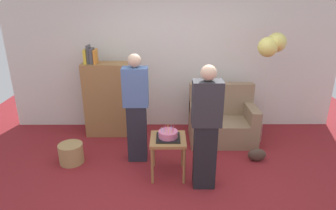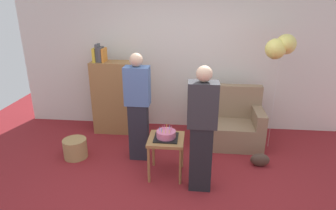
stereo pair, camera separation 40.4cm
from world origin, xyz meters
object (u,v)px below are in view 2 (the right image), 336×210
bookshelf (116,97)px  birthday_cake (166,135)px  side_table (166,144)px  wicker_basket (75,148)px  balloon_bunch (282,46)px  couch (228,124)px  person_blowing_candles (138,107)px  handbag (260,160)px  person_holding_cake (202,130)px

bookshelf → birthday_cake: 1.70m
bookshelf → side_table: 1.71m
wicker_basket → balloon_bunch: 3.48m
couch → wicker_basket: (-2.38, -0.74, -0.19)m
person_blowing_candles → wicker_basket: size_ratio=4.53×
bookshelf → wicker_basket: (-0.40, -1.00, -0.52)m
handbag → side_table: bearing=-165.4°
birthday_cake → person_blowing_candles: bearing=137.5°
handbag → balloon_bunch: 1.70m
birthday_cake → balloon_bunch: (1.61, 0.95, 1.06)m
couch → person_holding_cake: (-0.47, -1.32, 0.49)m
couch → person_blowing_candles: 1.61m
handbag → bookshelf: bearing=157.9°
couch → side_table: couch is taller
couch → handbag: 0.86m
wicker_basket → person_blowing_candles: bearing=5.7°
side_table → person_blowing_candles: person_blowing_candles is taller
side_table → balloon_bunch: 2.22m
balloon_bunch → side_table: bearing=-149.4°
balloon_bunch → bookshelf: bearing=171.9°
couch → birthday_cake: 1.44m
side_table → couch: bearing=48.8°
handbag → wicker_basket: bearing=-179.4°
person_blowing_candles → handbag: person_blowing_candles is taller
wicker_basket → couch: bearing=17.3°
bookshelf → person_holding_cake: person_holding_cake is taller
person_holding_cake → balloon_bunch: bearing=-135.6°
birthday_cake → wicker_basket: birthday_cake is taller
birthday_cake → bookshelf: bearing=128.4°
side_table → handbag: (1.35, 0.35, -0.38)m
person_blowing_candles → birthday_cake: bearing=-33.2°
side_table → birthday_cake: birthday_cake is taller
person_blowing_candles → person_holding_cake: (0.93, -0.68, 0.00)m
side_table → balloon_bunch: (1.61, 0.95, 1.19)m
couch → wicker_basket: couch is taller
side_table → wicker_basket: (-1.45, 0.32, -0.33)m
couch → side_table: (-0.93, -1.06, 0.14)m
bookshelf → handbag: bookshelf is taller
couch → person_holding_cake: bearing=-109.4°
bookshelf → side_table: (1.05, -1.33, -0.19)m
bookshelf → handbag: 2.66m
birthday_cake → side_table: bearing=-127.5°
handbag → person_holding_cake: bearing=-145.5°
bookshelf → wicker_basket: size_ratio=4.45×
birthday_cake → handbag: bearing=14.6°
birthday_cake → person_blowing_candles: person_blowing_candles is taller
birthday_cake → wicker_basket: size_ratio=0.89×
side_table → person_holding_cake: 0.64m
couch → side_table: size_ratio=1.94×
couch → handbag: bearing=-59.4°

